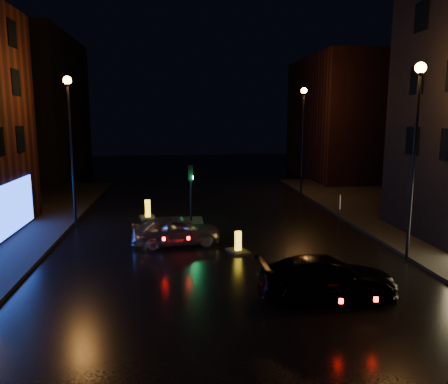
{
  "coord_description": "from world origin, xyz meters",
  "views": [
    {
      "loc": [
        -2.11,
        -11.11,
        6.24
      ],
      "look_at": [
        0.12,
        8.46,
        2.8
      ],
      "focal_mm": 35.0,
      "sensor_mm": 36.0,
      "label": 1
    }
  ],
  "objects_px": {
    "dark_sedan": "(327,277)",
    "bollard_far": "(148,214)",
    "traffic_signal": "(191,215)",
    "silver_hatchback": "(176,230)",
    "road_sign_right": "(340,205)",
    "bollard_near": "(238,248)"
  },
  "relations": [
    {
      "from": "traffic_signal",
      "to": "dark_sedan",
      "type": "height_order",
      "value": "traffic_signal"
    },
    {
      "from": "traffic_signal",
      "to": "silver_hatchback",
      "type": "relative_size",
      "value": 0.81
    },
    {
      "from": "dark_sedan",
      "to": "bollard_near",
      "type": "bearing_deg",
      "value": 23.26
    },
    {
      "from": "traffic_signal",
      "to": "dark_sedan",
      "type": "xyz_separation_m",
      "value": [
        4.28,
        -11.19,
        0.21
      ]
    },
    {
      "from": "dark_sedan",
      "to": "bollard_near",
      "type": "xyz_separation_m",
      "value": [
        -2.34,
        5.36,
        -0.49
      ]
    },
    {
      "from": "silver_hatchback",
      "to": "bollard_far",
      "type": "height_order",
      "value": "silver_hatchback"
    },
    {
      "from": "bollard_far",
      "to": "road_sign_right",
      "type": "bearing_deg",
      "value": -37.2
    },
    {
      "from": "traffic_signal",
      "to": "bollard_far",
      "type": "xyz_separation_m",
      "value": [
        -2.61,
        1.49,
        -0.25
      ]
    },
    {
      "from": "traffic_signal",
      "to": "silver_hatchback",
      "type": "xyz_separation_m",
      "value": [
        -0.91,
        -4.28,
        0.23
      ]
    },
    {
      "from": "bollard_near",
      "to": "bollard_far",
      "type": "xyz_separation_m",
      "value": [
        -4.55,
        7.32,
        0.04
      ]
    },
    {
      "from": "silver_hatchback",
      "to": "road_sign_right",
      "type": "height_order",
      "value": "road_sign_right"
    },
    {
      "from": "road_sign_right",
      "to": "dark_sedan",
      "type": "bearing_deg",
      "value": 85.76
    },
    {
      "from": "dark_sedan",
      "to": "road_sign_right",
      "type": "distance_m",
      "value": 8.49
    },
    {
      "from": "traffic_signal",
      "to": "dark_sedan",
      "type": "distance_m",
      "value": 11.98
    },
    {
      "from": "traffic_signal",
      "to": "silver_hatchback",
      "type": "height_order",
      "value": "traffic_signal"
    },
    {
      "from": "traffic_signal",
      "to": "road_sign_right",
      "type": "bearing_deg",
      "value": -24.24
    },
    {
      "from": "traffic_signal",
      "to": "road_sign_right",
      "type": "distance_m",
      "value": 8.51
    },
    {
      "from": "traffic_signal",
      "to": "bollard_near",
      "type": "xyz_separation_m",
      "value": [
        1.94,
        -5.83,
        -0.28
      ]
    },
    {
      "from": "dark_sedan",
      "to": "road_sign_right",
      "type": "height_order",
      "value": "road_sign_right"
    },
    {
      "from": "bollard_near",
      "to": "bollard_far",
      "type": "bearing_deg",
      "value": 102.13
    },
    {
      "from": "dark_sedan",
      "to": "bollard_far",
      "type": "relative_size",
      "value": 3.3
    },
    {
      "from": "silver_hatchback",
      "to": "road_sign_right",
      "type": "bearing_deg",
      "value": -89.77
    }
  ]
}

